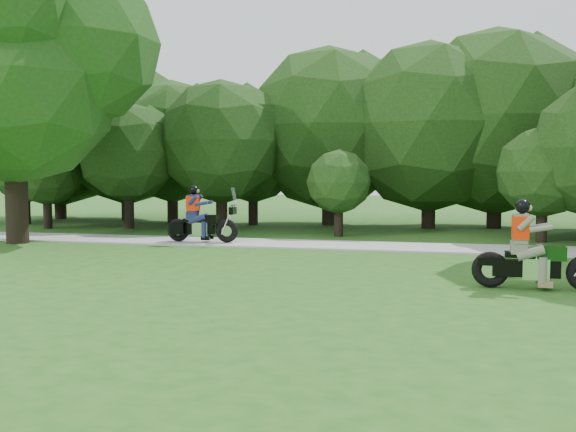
# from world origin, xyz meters

# --- Properties ---
(ground) EXTENTS (100.00, 100.00, 0.00)m
(ground) POSITION_xyz_m (0.00, 0.00, 0.00)
(ground) COLOR #235016
(ground) RESTS_ON ground
(walkway) EXTENTS (60.00, 2.20, 0.06)m
(walkway) POSITION_xyz_m (0.00, 8.00, 0.03)
(walkway) COLOR #9A9A95
(walkway) RESTS_ON ground
(tree_line) EXTENTS (40.90, 11.50, 7.85)m
(tree_line) POSITION_xyz_m (0.28, 14.81, 3.72)
(tree_line) COLOR black
(tree_line) RESTS_ON ground
(big_tree_west) EXTENTS (8.64, 6.56, 9.96)m
(big_tree_west) POSITION_xyz_m (-10.54, 6.85, 5.76)
(big_tree_west) COLOR black
(big_tree_west) RESTS_ON ground
(chopper_motorcycle) EXTENTS (2.38, 0.63, 1.70)m
(chopper_motorcycle) POSITION_xyz_m (4.01, 1.92, 0.63)
(chopper_motorcycle) COLOR black
(chopper_motorcycle) RESTS_ON ground
(touring_motorcycle) EXTENTS (2.28, 0.68, 1.74)m
(touring_motorcycle) POSITION_xyz_m (-4.95, 7.62, 0.69)
(touring_motorcycle) COLOR black
(touring_motorcycle) RESTS_ON walkway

